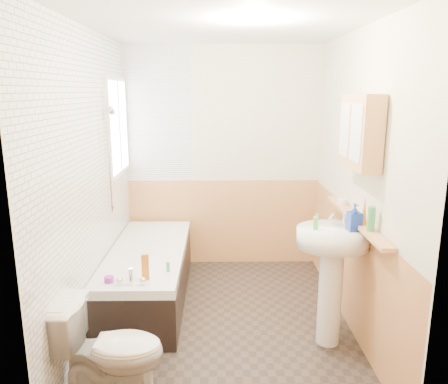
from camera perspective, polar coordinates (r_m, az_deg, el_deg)
The scene contains 26 objects.
floor at distance 4.06m, azimuth 0.03°, elevation -16.52°, with size 2.80×2.80×0.00m, color black.
ceiling at distance 3.56m, azimuth 0.04°, elevation 21.07°, with size 2.80×2.80×0.00m, color white.
wall_back at distance 5.00m, azimuth -0.20°, elevation 4.39°, with size 2.20×0.02×2.50m, color beige.
wall_front at distance 2.25m, azimuth 0.54°, elevation -6.52°, with size 2.20×0.02×2.50m, color beige.
wall_left at distance 3.76m, azimuth -17.13°, elevation 0.91°, with size 0.02×2.80×2.50m, color beige.
wall_right at distance 3.79m, azimuth 17.06°, elevation 1.01°, with size 0.02×2.80×2.50m, color beige.
wainscot_right at distance 4.00m, azimuth 16.03°, elevation -9.55°, with size 0.01×2.80×1.00m, color tan.
wainscot_front at distance 2.62m, azimuth 0.49°, elevation -22.01°, with size 2.20×0.01×1.00m, color tan.
wainscot_back at distance 5.14m, azimuth -0.19°, elevation -3.94°, with size 2.20×0.01×1.00m, color tan.
tile_cladding_left at distance 3.76m, azimuth -16.81°, elevation 0.92°, with size 0.01×2.80×2.50m, color white.
tile_return_back at distance 4.97m, azimuth -8.72°, elevation 9.99°, with size 0.75×0.01×1.50m, color white.
window at distance 4.61m, azimuth -13.62°, elevation 8.30°, with size 0.03×0.79×0.99m.
bathtub at distance 4.37m, azimuth -9.82°, elevation -10.43°, with size 0.70×1.80×0.67m.
shower_riser at distance 4.11m, azimuth -14.76°, elevation 6.40°, with size 0.10×0.07×1.12m.
toilet at distance 3.13m, azimuth -14.61°, elevation -19.40°, with size 0.39×0.71×0.69m, color white.
sink at distance 3.57m, azimuth 13.90°, elevation -8.87°, with size 0.57×0.46×1.10m.
pine_shelf at distance 3.62m, azimuth 16.80°, elevation -3.41°, with size 0.10×1.40×0.03m, color tan.
medicine_cabinet at distance 3.45m, azimuth 17.34°, elevation 7.56°, with size 0.15×0.61×0.55m.
foam_can at distance 3.28m, azimuth 18.67°, elevation -3.34°, with size 0.05×0.05×0.18m, color #388447.
green_bottle at distance 3.42m, azimuth 17.87°, elevation -2.29°, with size 0.04×0.04×0.22m, color orange.
black_jar at distance 3.98m, azimuth 15.14°, elevation -1.24°, with size 0.08×0.08×0.05m, color silver.
soap_bottle at distance 3.44m, azimuth 16.60°, elevation -4.07°, with size 0.09×0.21×0.10m, color #19339E.
clear_bottle at distance 3.39m, azimuth 11.87°, elevation -4.02°, with size 0.04×0.04×0.10m, color #59C647.
blue_gel at distance 3.58m, azimuth -10.24°, elevation -9.63°, with size 0.06×0.04×0.22m, color orange.
cream_jar at distance 3.63m, azimuth -14.78°, elevation -10.98°, with size 0.08×0.08×0.05m, color purple.
orange_bottle at distance 3.73m, azimuth -7.33°, elevation -9.67°, with size 0.03×0.03×0.09m, color #388447.
Camera 1 is at (-0.05, -3.53, 2.00)m, focal length 35.00 mm.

